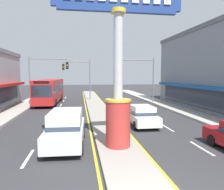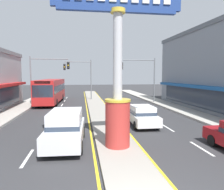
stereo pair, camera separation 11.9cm
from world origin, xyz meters
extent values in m
cube|color=gray|center=(0.00, 18.00, 0.07)|extent=(2.20, 52.00, 0.14)
cube|color=#ADA89E|center=(-8.92, 16.00, 0.09)|extent=(2.45, 60.00, 0.18)
cube|color=#ADA89E|center=(8.92, 16.00, 0.09)|extent=(2.45, 60.00, 0.18)
cube|color=silver|center=(-4.40, 4.80, 0.00)|extent=(0.14, 2.20, 0.01)
cube|color=silver|center=(-4.40, 9.20, 0.00)|extent=(0.14, 2.20, 0.01)
cube|color=silver|center=(-4.40, 13.60, 0.00)|extent=(0.14, 2.20, 0.01)
cube|color=silver|center=(-4.40, 18.00, 0.00)|extent=(0.14, 2.20, 0.01)
cube|color=silver|center=(-4.40, 22.40, 0.00)|extent=(0.14, 2.20, 0.01)
cube|color=silver|center=(-4.40, 26.80, 0.00)|extent=(0.14, 2.20, 0.01)
cube|color=silver|center=(-4.40, 31.20, 0.00)|extent=(0.14, 2.20, 0.01)
cube|color=silver|center=(4.40, 4.80, 0.00)|extent=(0.14, 2.20, 0.01)
cube|color=silver|center=(4.40, 9.20, 0.00)|extent=(0.14, 2.20, 0.01)
cube|color=silver|center=(4.40, 13.60, 0.00)|extent=(0.14, 2.20, 0.01)
cube|color=silver|center=(4.40, 18.00, 0.00)|extent=(0.14, 2.20, 0.01)
cube|color=silver|center=(4.40, 22.40, 0.00)|extent=(0.14, 2.20, 0.01)
cube|color=silver|center=(4.40, 26.80, 0.00)|extent=(0.14, 2.20, 0.01)
cube|color=silver|center=(4.40, 31.20, 0.00)|extent=(0.14, 2.20, 0.01)
cube|color=yellow|center=(-1.28, 18.00, 0.00)|extent=(0.12, 52.00, 0.01)
cube|color=yellow|center=(1.28, 18.00, 0.00)|extent=(0.12, 52.00, 0.01)
cylinder|color=#B7332D|center=(0.00, 5.44, 1.33)|extent=(1.29, 1.29, 2.37)
cylinder|color=gold|center=(0.00, 5.44, 2.57)|extent=(1.35, 1.35, 0.12)
cylinder|color=#B7B7BC|center=(0.00, 5.44, 4.83)|extent=(0.47, 0.47, 4.64)
cylinder|color=gold|center=(0.00, 5.44, 7.05)|extent=(0.76, 0.76, 0.20)
cube|color=navy|center=(0.00, 5.44, 7.07)|extent=(6.00, 0.29, 0.16)
cube|color=#195193|center=(9.88, 14.23, 2.71)|extent=(0.90, 18.92, 0.30)
cube|color=#283342|center=(10.29, 14.23, 1.50)|extent=(0.08, 18.25, 2.00)
cylinder|color=slate|center=(-8.10, 22.06, 3.10)|extent=(0.16, 0.16, 6.20)
cylinder|color=slate|center=(-5.79, 22.06, 5.90)|extent=(4.62, 0.12, 0.12)
cube|color=black|center=(-3.48, 21.90, 5.09)|extent=(0.32, 0.24, 0.92)
sphere|color=black|center=(-3.48, 21.76, 5.39)|extent=(0.17, 0.17, 0.17)
sphere|color=yellow|center=(-3.48, 21.76, 5.09)|extent=(0.17, 0.17, 0.17)
sphere|color=black|center=(-3.48, 21.76, 4.79)|extent=(0.17, 0.17, 0.17)
cylinder|color=slate|center=(8.10, 22.50, 3.10)|extent=(0.16, 0.16, 6.20)
cylinder|color=slate|center=(5.79, 22.50, 5.90)|extent=(4.62, 0.12, 0.12)
cube|color=black|center=(3.48, 22.34, 5.09)|extent=(0.32, 0.24, 0.92)
sphere|color=black|center=(3.48, 22.20, 5.39)|extent=(0.17, 0.17, 0.17)
sphere|color=yellow|center=(3.48, 22.20, 5.09)|extent=(0.17, 0.17, 0.17)
sphere|color=black|center=(3.48, 22.20, 4.79)|extent=(0.17, 0.17, 0.17)
cylinder|color=slate|center=(-0.38, 27.18, 3.10)|extent=(0.16, 0.16, 6.20)
cylinder|color=slate|center=(-2.36, 27.18, 5.90)|extent=(3.96, 0.12, 0.12)
cube|color=black|center=(-4.34, 27.02, 5.09)|extent=(0.32, 0.24, 0.92)
sphere|color=black|center=(-4.34, 26.88, 5.39)|extent=(0.17, 0.17, 0.17)
sphere|color=yellow|center=(-4.34, 26.88, 5.09)|extent=(0.17, 0.17, 0.17)
sphere|color=black|center=(-4.34, 26.88, 4.79)|extent=(0.17, 0.17, 0.17)
cube|color=#B21E1E|center=(-6.05, 24.65, 1.81)|extent=(2.80, 11.26, 2.90)
cube|color=#283342|center=(-6.05, 24.65, 2.11)|extent=(2.82, 11.04, 0.90)
cube|color=#283342|center=(-6.20, 19.09, 2.06)|extent=(2.30, 0.14, 1.40)
cube|color=black|center=(-6.20, 19.09, 3.06)|extent=(1.75, 0.13, 0.30)
cylinder|color=black|center=(-5.00, 21.15, 0.48)|extent=(0.31, 0.97, 0.96)
cylinder|color=black|center=(-7.29, 21.21, 0.48)|extent=(0.31, 0.97, 0.96)
cylinder|color=black|center=(-4.82, 27.53, 0.48)|extent=(0.31, 0.97, 0.96)
cylinder|color=black|center=(-7.12, 27.59, 0.48)|extent=(0.31, 0.97, 0.96)
cube|color=silver|center=(-2.75, 6.33, 0.70)|extent=(2.11, 4.68, 0.80)
cube|color=silver|center=(-2.74, 6.52, 1.50)|extent=(1.80, 2.93, 0.80)
cube|color=#283342|center=(-2.74, 6.52, 1.22)|extent=(1.84, 2.96, 0.24)
cylinder|color=black|center=(-1.94, 4.87, 0.34)|extent=(0.25, 0.69, 0.68)
cylinder|color=black|center=(-3.69, 4.95, 0.34)|extent=(0.25, 0.69, 0.68)
cylinder|color=black|center=(-1.81, 7.72, 0.34)|extent=(0.25, 0.69, 0.68)
cylinder|color=black|center=(-3.56, 7.80, 0.34)|extent=(0.25, 0.69, 0.68)
cylinder|color=black|center=(5.20, 5.06, 0.31)|extent=(0.24, 0.63, 0.62)
cube|color=white|center=(2.75, 10.29, 0.60)|extent=(1.83, 4.33, 0.66)
cube|color=white|center=(2.75, 10.12, 1.23)|extent=(1.58, 2.18, 0.60)
cube|color=#283342|center=(2.75, 10.12, 1.05)|extent=(1.62, 2.20, 0.24)
cylinder|color=black|center=(1.96, 11.64, 0.31)|extent=(0.23, 0.62, 0.62)
cylinder|color=black|center=(3.58, 11.61, 0.31)|extent=(0.23, 0.62, 0.62)
cylinder|color=black|center=(1.92, 8.97, 0.31)|extent=(0.23, 0.62, 0.62)
cylinder|color=black|center=(3.54, 8.95, 0.31)|extent=(0.23, 0.62, 0.62)
camera|label=1|loc=(-1.95, -5.09, 3.87)|focal=33.39mm
camera|label=2|loc=(-1.84, -5.11, 3.87)|focal=33.39mm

